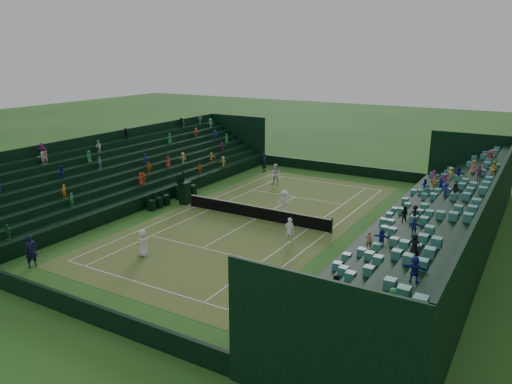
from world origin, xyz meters
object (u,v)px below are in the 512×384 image
Objects in this scene: umpire_chair at (184,190)px; player_near_east at (290,230)px; player_far_west at (276,175)px; player_near_west at (143,243)px; tennis_net at (256,212)px; player_far_east at (284,201)px.

player_near_east is (10.81, -3.19, -0.30)m from umpire_chair.
umpire_chair is at bearing -117.50° from player_far_west.
player_near_west is (4.40, -9.37, -0.31)m from umpire_chair.
tennis_net is 6.95× the size of player_near_east.
player_far_west is at bearing -73.66° from player_near_west.
tennis_net is at bearing -90.50° from player_near_west.
player_far_east is (0.96, 2.52, 0.30)m from tennis_net.
player_far_west is (-7.35, 11.82, 0.12)m from player_near_east.
player_near_west is (-2.25, -9.12, 0.30)m from tennis_net.
player_near_east is at bearing -63.77° from player_far_west.
umpire_chair is 9.30m from player_far_west.
player_far_east is (4.15, -6.36, -0.14)m from player_far_west.
player_far_west is at bearing 103.43° from player_far_east.
player_far_west is (-0.93, 18.01, 0.14)m from player_near_west.
umpire_chair is 11.27m from player_near_east.
umpire_chair reaches higher than player_far_east.
player_near_west is at bearing -64.87° from umpire_chair.
player_near_west is 0.86× the size of player_far_west.
umpire_chair reaches higher than player_far_west.
player_far_west is at bearing 109.73° from tennis_net.
tennis_net is 4.39× the size of umpire_chair.
player_near_west is 12.08m from player_far_east.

